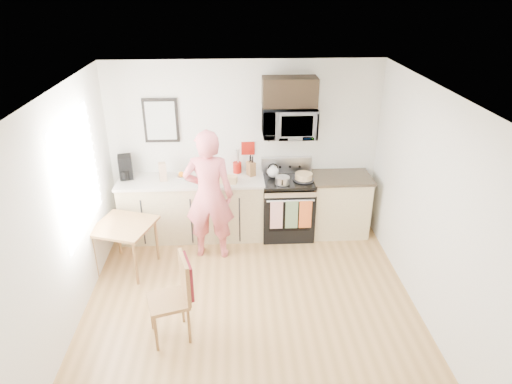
{
  "coord_description": "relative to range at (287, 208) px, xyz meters",
  "views": [
    {
      "loc": [
        -0.17,
        -4.14,
        3.64
      ],
      "look_at": [
        0.1,
        1.0,
        1.19
      ],
      "focal_mm": 32.0,
      "sensor_mm": 36.0,
      "label": 1
    }
  ],
  "objects": [
    {
      "name": "floor",
      "position": [
        -0.63,
        -1.98,
        -0.44
      ],
      "size": [
        4.6,
        4.6,
        0.0
      ],
      "primitive_type": "plane",
      "color": "olive",
      "rests_on": "ground"
    },
    {
      "name": "back_wall",
      "position": [
        -0.63,
        0.32,
        0.86
      ],
      "size": [
        4.0,
        0.04,
        2.6
      ],
      "primitive_type": "cube",
      "color": "white",
      "rests_on": "floor"
    },
    {
      "name": "left_wall",
      "position": [
        -2.63,
        -1.98,
        0.86
      ],
      "size": [
        0.04,
        4.6,
        2.6
      ],
      "primitive_type": "cube",
      "color": "white",
      "rests_on": "floor"
    },
    {
      "name": "right_wall",
      "position": [
        1.37,
        -1.98,
        0.86
      ],
      "size": [
        0.04,
        4.6,
        2.6
      ],
      "primitive_type": "cube",
      "color": "white",
      "rests_on": "floor"
    },
    {
      "name": "ceiling",
      "position": [
        -0.63,
        -1.98,
        2.16
      ],
      "size": [
        4.0,
        4.6,
        0.04
      ],
      "primitive_type": "cube",
      "color": "silver",
      "rests_on": "back_wall"
    },
    {
      "name": "window",
      "position": [
        -2.59,
        -1.18,
        1.11
      ],
      "size": [
        0.06,
        1.4,
        1.5
      ],
      "color": "silver",
      "rests_on": "left_wall"
    },
    {
      "name": "cabinet_left",
      "position": [
        -1.43,
        0.02,
        0.01
      ],
      "size": [
        2.1,
        0.6,
        0.9
      ],
      "primitive_type": "cube",
      "color": "tan",
      "rests_on": "floor"
    },
    {
      "name": "countertop_left",
      "position": [
        -1.43,
        0.02,
        0.48
      ],
      "size": [
        2.14,
        0.64,
        0.04
      ],
      "primitive_type": "cube",
      "color": "beige",
      "rests_on": "cabinet_left"
    },
    {
      "name": "cabinet_right",
      "position": [
        0.8,
        0.02,
        0.01
      ],
      "size": [
        0.84,
        0.6,
        0.9
      ],
      "primitive_type": "cube",
      "color": "tan",
      "rests_on": "floor"
    },
    {
      "name": "countertop_right",
      "position": [
        0.8,
        0.02,
        0.48
      ],
      "size": [
        0.88,
        0.64,
        0.04
      ],
      "primitive_type": "cube",
      "color": "black",
      "rests_on": "cabinet_right"
    },
    {
      "name": "range",
      "position": [
        0.0,
        0.0,
        0.0
      ],
      "size": [
        0.76,
        0.7,
        1.16
      ],
      "color": "black",
      "rests_on": "floor"
    },
    {
      "name": "microwave",
      "position": [
        -0.0,
        0.1,
        1.32
      ],
      "size": [
        0.76,
        0.51,
        0.42
      ],
      "primitive_type": "imported",
      "color": "silver",
      "rests_on": "back_wall"
    },
    {
      "name": "upper_cabinet",
      "position": [
        -0.0,
        0.15,
        1.74
      ],
      "size": [
        0.76,
        0.35,
        0.4
      ],
      "primitive_type": "cube",
      "color": "black",
      "rests_on": "back_wall"
    },
    {
      "name": "wall_art",
      "position": [
        -1.83,
        0.3,
        1.31
      ],
      "size": [
        0.5,
        0.04,
        0.65
      ],
      "color": "black",
      "rests_on": "back_wall"
    },
    {
      "name": "wall_trivet",
      "position": [
        -0.58,
        0.31,
        0.86
      ],
      "size": [
        0.2,
        0.02,
        0.2
      ],
      "primitive_type": "cube",
      "color": "#A1160D",
      "rests_on": "back_wall"
    },
    {
      "name": "person",
      "position": [
        -1.14,
        -0.53,
        0.5
      ],
      "size": [
        0.71,
        0.5,
        1.87
      ],
      "primitive_type": "imported",
      "rotation": [
        0.0,
        0.0,
        3.06
      ],
      "color": "#BA3337",
      "rests_on": "floor"
    },
    {
      "name": "dining_table",
      "position": [
        -2.27,
        -0.81,
        0.16
      ],
      "size": [
        0.79,
        0.79,
        0.68
      ],
      "rotation": [
        0.0,
        0.0,
        -0.32
      ],
      "color": "brown",
      "rests_on": "floor"
    },
    {
      "name": "chair",
      "position": [
        -1.4,
        -2.12,
        0.2
      ],
      "size": [
        0.55,
        0.52,
        0.98
      ],
      "rotation": [
        0.0,
        0.0,
        0.29
      ],
      "color": "brown",
      "rests_on": "floor"
    },
    {
      "name": "knife_block",
      "position": [
        -0.54,
        0.13,
        0.61
      ],
      "size": [
        0.14,
        0.16,
        0.21
      ],
      "primitive_type": "cube",
      "rotation": [
        0.0,
        0.0,
        0.44
      ],
      "color": "brown",
      "rests_on": "countertop_left"
    },
    {
      "name": "utensil_crock",
      "position": [
        -0.75,
        0.24,
        0.66
      ],
      "size": [
        0.13,
        0.13,
        0.39
      ],
      "color": "#A1160D",
      "rests_on": "countertop_left"
    },
    {
      "name": "fruit_bowl",
      "position": [
        -1.53,
        0.05,
        0.54
      ],
      "size": [
        0.24,
        0.24,
        0.1
      ],
      "color": "white",
      "rests_on": "countertop_left"
    },
    {
      "name": "milk_carton",
      "position": [
        -1.83,
        0.01,
        0.64
      ],
      "size": [
        0.12,
        0.12,
        0.27
      ],
      "primitive_type": "cube",
      "rotation": [
        0.0,
        0.0,
        0.24
      ],
      "color": "tan",
      "rests_on": "countertop_left"
    },
    {
      "name": "coffee_maker",
      "position": [
        -2.38,
        0.13,
        0.66
      ],
      "size": [
        0.24,
        0.3,
        0.34
      ],
      "rotation": [
        0.0,
        0.0,
        0.22
      ],
      "color": "black",
      "rests_on": "countertop_left"
    },
    {
      "name": "bread_bag",
      "position": [
        -0.9,
        -0.13,
        0.55
      ],
      "size": [
        0.3,
        0.19,
        0.1
      ],
      "primitive_type": "cube",
      "rotation": [
        0.0,
        0.0,
        -0.23
      ],
      "color": "tan",
      "rests_on": "countertop_left"
    },
    {
      "name": "cake",
      "position": [
        0.22,
        -0.05,
        0.54
      ],
      "size": [
        0.31,
        0.31,
        0.1
      ],
      "color": "black",
      "rests_on": "range"
    },
    {
      "name": "kettle",
      "position": [
        -0.22,
        0.07,
        0.58
      ],
      "size": [
        0.17,
        0.17,
        0.22
      ],
      "color": "white",
      "rests_on": "range"
    },
    {
      "name": "pot",
      "position": [
        -0.1,
        -0.17,
        0.54
      ],
      "size": [
        0.21,
        0.36,
        0.11
      ],
      "rotation": [
        0.0,
        0.0,
        -0.12
      ],
      "color": "silver",
      "rests_on": "range"
    }
  ]
}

